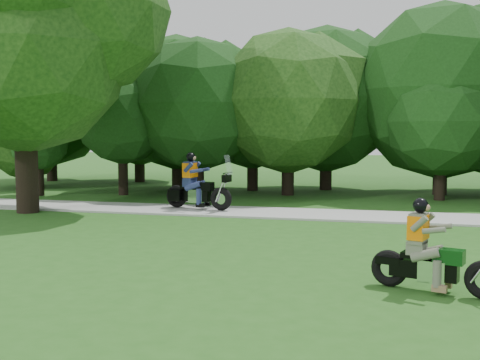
# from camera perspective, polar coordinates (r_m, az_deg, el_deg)

# --- Properties ---
(ground) EXTENTS (100.00, 100.00, 0.00)m
(ground) POSITION_cam_1_polar(r_m,az_deg,el_deg) (10.18, 11.74, -9.98)
(ground) COLOR #255719
(ground) RESTS_ON ground
(walkway) EXTENTS (60.00, 2.20, 0.06)m
(walkway) POSITION_cam_1_polar(r_m,az_deg,el_deg) (18.02, 12.75, -3.40)
(walkway) COLOR #A4A49F
(walkway) RESTS_ON ground
(tree_line) EXTENTS (40.24, 11.72, 7.74)m
(tree_line) POSITION_cam_1_polar(r_m,az_deg,el_deg) (24.49, 15.72, 7.26)
(tree_line) COLOR black
(tree_line) RESTS_ON ground
(big_tree_west) EXTENTS (8.64, 6.56, 9.96)m
(big_tree_west) POSITION_cam_1_polar(r_m,az_deg,el_deg) (20.17, -19.46, 13.65)
(big_tree_west) COLOR black
(big_tree_west) RESTS_ON ground
(chopper_motorcycle) EXTENTS (2.06, 0.99, 1.50)m
(chopper_motorcycle) POSITION_cam_1_polar(r_m,az_deg,el_deg) (10.06, 17.46, -7.04)
(chopper_motorcycle) COLOR black
(chopper_motorcycle) RESTS_ON ground
(touring_motorcycle) EXTENTS (2.33, 1.02, 1.78)m
(touring_motorcycle) POSITION_cam_1_polar(r_m,az_deg,el_deg) (19.03, -4.34, -0.80)
(touring_motorcycle) COLOR black
(touring_motorcycle) RESTS_ON walkway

